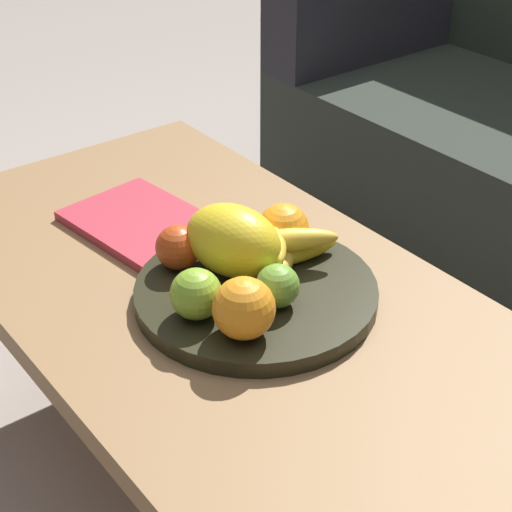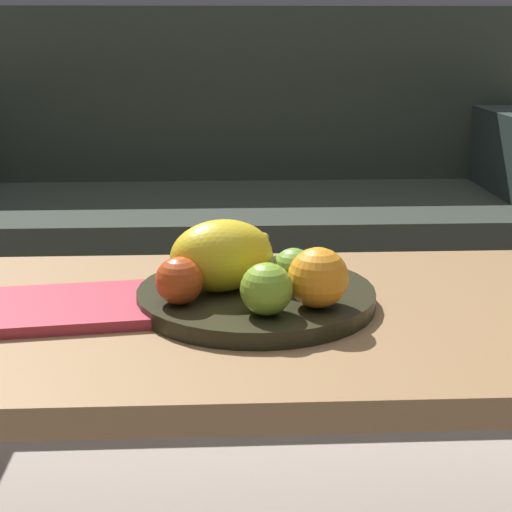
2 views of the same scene
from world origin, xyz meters
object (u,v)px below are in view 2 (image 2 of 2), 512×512
at_px(coffee_table, 268,340).
at_px(fruit_bowl, 256,297).
at_px(melon_large_front, 222,256).
at_px(apple_front, 294,269).
at_px(banana_bunch, 236,257).
at_px(magazine, 63,309).
at_px(orange_front, 318,278).
at_px(orange_left, 222,247).
at_px(apple_right, 179,281).
at_px(apple_left, 266,289).
at_px(couch, 235,224).

bearing_deg(coffee_table, fruit_bowl, 125.37).
xyz_separation_m(melon_large_front, apple_front, (0.10, -0.00, -0.02)).
relative_size(banana_bunch, magazine, 0.65).
distance_m(orange_front, magazine, 0.37).
relative_size(orange_left, banana_bunch, 0.49).
height_order(melon_large_front, orange_front, melon_large_front).
relative_size(orange_front, apple_right, 1.25).
relative_size(melon_large_front, magazine, 0.61).
bearing_deg(orange_left, coffee_table, -59.84).
distance_m(apple_left, magazine, 0.30).
distance_m(melon_large_front, magazine, 0.24).
height_order(melon_large_front, apple_front, melon_large_front).
bearing_deg(fruit_bowl, melon_large_front, -176.28).
xyz_separation_m(fruit_bowl, melon_large_front, (-0.05, -0.00, 0.06)).
bearing_deg(couch, banana_bunch, -91.11).
bearing_deg(apple_right, fruit_bowl, 28.82).
bearing_deg(coffee_table, orange_left, 120.16).
bearing_deg(apple_left, coffee_table, 85.16).
distance_m(melon_large_front, banana_bunch, 0.08).
height_order(orange_front, apple_front, orange_front).
bearing_deg(banana_bunch, orange_left, 143.97).
relative_size(melon_large_front, apple_left, 2.14).
bearing_deg(orange_left, magazine, -153.40).
bearing_deg(orange_left, apple_right, -112.23).
xyz_separation_m(fruit_bowl, apple_left, (0.01, -0.11, 0.05)).
xyz_separation_m(orange_front, apple_left, (-0.07, -0.03, -0.01)).
distance_m(orange_left, banana_bunch, 0.03).
distance_m(apple_left, banana_bunch, 0.18).
relative_size(coffee_table, apple_right, 18.98).
xyz_separation_m(fruit_bowl, banana_bunch, (-0.03, 0.07, 0.04)).
height_order(couch, orange_left, couch).
distance_m(couch, banana_bunch, 1.02).
bearing_deg(magazine, orange_front, -15.89).
relative_size(fruit_bowl, banana_bunch, 2.17).
distance_m(orange_front, apple_left, 0.08).
bearing_deg(apple_front, melon_large_front, 179.12).
bearing_deg(couch, magazine, -103.82).
height_order(fruit_bowl, apple_right, apple_right).
xyz_separation_m(coffee_table, orange_left, (-0.06, 0.11, 0.11)).
xyz_separation_m(orange_left, apple_right, (-0.06, -0.15, -0.01)).
bearing_deg(melon_large_front, fruit_bowl, 3.72).
distance_m(coffee_table, orange_front, 0.14).
height_order(orange_front, apple_right, orange_front).
bearing_deg(couch, apple_right, -95.13).
relative_size(fruit_bowl, orange_front, 4.19).
bearing_deg(banana_bunch, melon_large_front, -106.87).
bearing_deg(magazine, apple_left, -22.97).
bearing_deg(orange_left, fruit_bowl, -61.27).
bearing_deg(apple_front, couch, 93.30).
xyz_separation_m(melon_large_front, magazine, (-0.23, -0.02, -0.07)).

